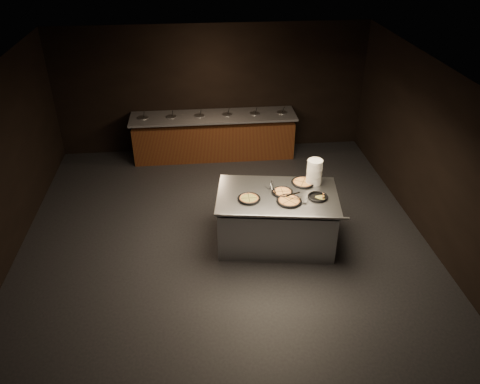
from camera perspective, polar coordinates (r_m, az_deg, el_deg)
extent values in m
cube|color=black|center=(7.99, -1.73, -7.23)|extent=(7.00, 8.00, 0.01)
cube|color=black|center=(6.57, -2.14, 12.98)|extent=(7.00, 8.00, 0.01)
cube|color=black|center=(10.83, -3.47, 12.36)|extent=(7.00, 0.01, 2.90)
cube|color=black|center=(8.15, 23.53, 2.95)|extent=(0.01, 8.00, 2.90)
cube|color=#5A3615|center=(10.81, -3.19, 6.49)|extent=(3.60, 0.75, 0.85)
cube|color=#5D5D61|center=(10.59, -3.27, 9.17)|extent=(3.70, 0.83, 0.05)
cube|color=#3A140D|center=(10.98, -3.13, 4.66)|extent=(3.60, 0.69, 0.08)
cylinder|color=#AFB2B6|center=(10.65, -11.73, 8.71)|extent=(0.22, 0.22, 0.08)
cylinder|color=#426829|center=(10.64, -11.74, 8.83)|extent=(0.19, 0.19, 0.02)
cylinder|color=black|center=(10.59, -11.64, 9.23)|extent=(0.04, 0.10, 0.19)
cylinder|color=#AFB2B6|center=(10.60, -8.36, 8.93)|extent=(0.22, 0.22, 0.08)
cylinder|color=#426829|center=(10.59, -8.37, 9.05)|extent=(0.19, 0.19, 0.02)
cylinder|color=black|center=(10.54, -8.24, 9.45)|extent=(0.04, 0.10, 0.19)
cylinder|color=#AFB2B6|center=(10.59, -4.97, 9.12)|extent=(0.22, 0.22, 0.08)
cylinder|color=#426829|center=(10.58, -4.98, 9.24)|extent=(0.19, 0.19, 0.02)
cylinder|color=black|center=(10.53, -4.83, 9.64)|extent=(0.04, 0.10, 0.19)
cylinder|color=#AFB2B6|center=(10.61, -1.58, 9.27)|extent=(0.22, 0.22, 0.08)
cylinder|color=#426829|center=(10.60, -1.58, 9.40)|extent=(0.19, 0.19, 0.02)
cylinder|color=black|center=(10.55, -1.42, 9.79)|extent=(0.04, 0.10, 0.19)
cylinder|color=#AFB2B6|center=(10.67, 1.79, 9.40)|extent=(0.22, 0.22, 0.08)
cylinder|color=#426829|center=(10.66, 1.79, 9.52)|extent=(0.19, 0.19, 0.02)
cylinder|color=black|center=(10.61, 1.97, 9.91)|extent=(0.04, 0.10, 0.19)
cylinder|color=#AFB2B6|center=(10.76, 5.11, 9.49)|extent=(0.22, 0.22, 0.08)
cylinder|color=#426829|center=(10.75, 5.11, 9.62)|extent=(0.19, 0.19, 0.02)
cylinder|color=black|center=(10.71, 5.32, 10.00)|extent=(0.04, 0.10, 0.19)
cube|color=#AFB2B6|center=(7.97, 4.44, -3.52)|extent=(2.05, 1.43, 0.85)
cube|color=#AFB2B6|center=(7.70, 4.59, -0.46)|extent=(2.14, 1.52, 0.04)
cylinder|color=#AFB2B6|center=(7.19, 5.42, -3.06)|extent=(1.96, 0.33, 0.04)
cylinder|color=white|center=(7.98, 9.06, 2.44)|extent=(0.26, 0.26, 0.43)
cylinder|color=black|center=(7.53, 1.10, -0.89)|extent=(0.35, 0.35, 0.01)
torus|color=black|center=(7.53, 1.10, -0.78)|extent=(0.37, 0.37, 0.04)
torus|color=#985D27|center=(7.52, 1.10, -0.77)|extent=(0.31, 0.31, 0.03)
cylinder|color=gold|center=(7.53, 1.10, -0.78)|extent=(0.27, 0.27, 0.02)
cube|color=black|center=(7.52, 1.10, -0.73)|extent=(0.01, 0.27, 0.00)
cube|color=black|center=(7.52, 1.10, -0.73)|extent=(0.27, 0.01, 0.00)
cylinder|color=black|center=(7.74, 5.17, -0.09)|extent=(0.33, 0.33, 0.01)
torus|color=black|center=(7.73, 5.17, 0.02)|extent=(0.36, 0.36, 0.04)
torus|color=#985D27|center=(7.73, 5.17, 0.03)|extent=(0.30, 0.30, 0.03)
cylinder|color=#E6AC53|center=(7.73, 5.17, 0.02)|extent=(0.25, 0.25, 0.02)
cube|color=black|center=(7.72, 5.18, 0.07)|extent=(0.01, 0.25, 0.00)
cube|color=black|center=(7.72, 5.18, 0.07)|extent=(0.25, 0.01, 0.00)
cylinder|color=black|center=(8.05, 7.69, 1.09)|extent=(0.38, 0.38, 0.01)
torus|color=black|center=(8.04, 7.70, 1.19)|extent=(0.40, 0.40, 0.04)
torus|color=#985D27|center=(8.04, 7.70, 1.20)|extent=(0.34, 0.34, 0.03)
cylinder|color=#E6AC53|center=(8.04, 7.70, 1.19)|extent=(0.30, 0.30, 0.02)
cube|color=black|center=(8.03, 7.71, 1.25)|extent=(0.27, 0.13, 0.00)
cube|color=black|center=(8.03, 7.71, 1.25)|extent=(0.13, 0.27, 0.00)
cylinder|color=black|center=(7.51, 6.01, -1.17)|extent=(0.38, 0.38, 0.01)
torus|color=black|center=(7.51, 6.01, -1.07)|extent=(0.41, 0.41, 0.04)
torus|color=#985D27|center=(7.51, 6.01, -1.05)|extent=(0.35, 0.35, 0.03)
cylinder|color=#E6AC53|center=(7.51, 6.01, -1.07)|extent=(0.30, 0.30, 0.02)
cube|color=black|center=(7.50, 6.02, -1.01)|extent=(0.25, 0.19, 0.00)
cube|color=black|center=(7.50, 6.02, -1.01)|extent=(0.19, 0.25, 0.00)
cylinder|color=black|center=(7.68, 9.46, -0.66)|extent=(0.31, 0.31, 0.01)
torus|color=black|center=(7.68, 9.47, -0.56)|extent=(0.33, 0.33, 0.04)
cube|color=#AFB2B6|center=(7.87, 3.59, 0.70)|extent=(0.13, 0.14, 0.00)
cylinder|color=black|center=(7.68, 4.12, 0.63)|extent=(0.06, 0.22, 0.14)
cylinder|color=#AFB2B6|center=(7.78, 3.85, 0.60)|extent=(0.03, 0.11, 0.09)
cube|color=#AFB2B6|center=(7.53, 7.76, -1.08)|extent=(0.15, 0.14, 0.00)
cylinder|color=black|center=(7.52, 6.49, -0.25)|extent=(0.20, 0.14, 0.15)
cylinder|color=#AFB2B6|center=(7.53, 7.12, -0.74)|extent=(0.10, 0.07, 0.09)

